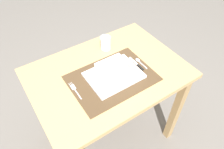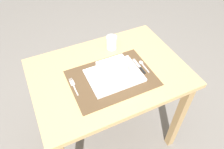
{
  "view_description": "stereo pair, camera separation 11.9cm",
  "coord_description": "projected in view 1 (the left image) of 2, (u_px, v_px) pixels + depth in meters",
  "views": [
    {
      "loc": [
        -0.46,
        -0.75,
        1.64
      ],
      "look_at": [
        -0.01,
        -0.06,
        0.78
      ],
      "focal_mm": 33.98,
      "sensor_mm": 36.0,
      "label": 1
    },
    {
      "loc": [
        -0.36,
        -0.8,
        1.64
      ],
      "look_at": [
        -0.01,
        -0.06,
        0.78
      ],
      "focal_mm": 33.98,
      "sensor_mm": 36.0,
      "label": 2
    }
  ],
  "objects": [
    {
      "name": "ground_plane",
      "position": [
        109.0,
        134.0,
        1.79
      ],
      "size": [
        6.0,
        6.0,
        0.0
      ],
      "primitive_type": "plane",
      "color": "slate"
    },
    {
      "name": "dining_table",
      "position": [
        108.0,
        85.0,
        1.34
      ],
      "size": [
        0.91,
        0.65,
        0.75
      ],
      "color": "tan",
      "rests_on": "ground"
    },
    {
      "name": "placemat",
      "position": [
        112.0,
        78.0,
        1.21
      ],
      "size": [
        0.48,
        0.34,
        0.0
      ],
      "primitive_type": "cube",
      "color": "#4C3823",
      "rests_on": "dining_table"
    },
    {
      "name": "serving_plate",
      "position": [
        114.0,
        75.0,
        1.22
      ],
      "size": [
        0.3,
        0.23,
        0.02
      ],
      "primitive_type": "cube",
      "color": "white",
      "rests_on": "placemat"
    },
    {
      "name": "porridge_bowl",
      "position": [
        115.0,
        71.0,
        1.2
      ],
      "size": [
        0.17,
        0.17,
        0.06
      ],
      "color": "white",
      "rests_on": "serving_plate"
    },
    {
      "name": "fork",
      "position": [
        75.0,
        89.0,
        1.15
      ],
      "size": [
        0.02,
        0.14,
        0.0
      ],
      "rotation": [
        0.0,
        0.0,
        0.02
      ],
      "color": "silver",
      "rests_on": "placemat"
    },
    {
      "name": "spoon",
      "position": [
        139.0,
        61.0,
        1.3
      ],
      "size": [
        0.02,
        0.11,
        0.01
      ],
      "rotation": [
        0.0,
        0.0,
        0.01
      ],
      "color": "silver",
      "rests_on": "placemat"
    },
    {
      "name": "butter_knife",
      "position": [
        137.0,
        64.0,
        1.29
      ],
      "size": [
        0.01,
        0.14,
        0.01
      ],
      "rotation": [
        0.0,
        0.0,
        -0.0
      ],
      "color": "black",
      "rests_on": "placemat"
    },
    {
      "name": "drinking_glass",
      "position": [
        106.0,
        43.0,
        1.37
      ],
      "size": [
        0.07,
        0.07,
        0.09
      ],
      "color": "white",
      "rests_on": "dining_table"
    }
  ]
}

